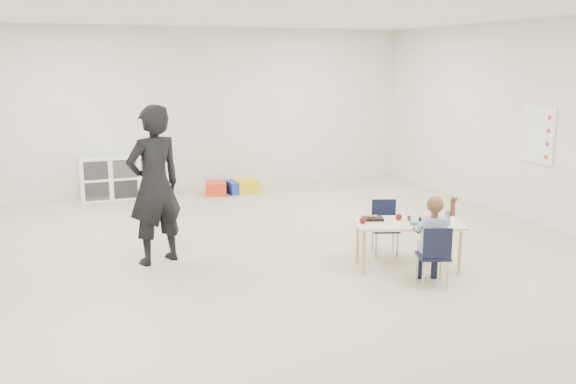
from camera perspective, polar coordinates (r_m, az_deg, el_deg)
name	(u,v)px	position (r m, az deg, el deg)	size (l,w,h in m)	color
room	(282,142)	(6.41, -0.52, 4.66)	(9.00, 9.02, 2.80)	beige
table	(407,245)	(6.82, 11.09, -4.86)	(1.27, 0.93, 0.53)	#FDF0CB
chair_near	(433,255)	(6.37, 13.42, -5.74)	(0.31, 0.29, 0.63)	black
chair_far	(385,228)	(7.25, 9.08, -3.35)	(0.31, 0.29, 0.63)	black
child	(434,238)	(6.32, 13.50, -4.17)	(0.42, 0.42, 1.00)	#A3B7DD
lunch_tray_near	(419,219)	(6.84, 12.13, -2.46)	(0.22, 0.16, 0.03)	black
lunch_tray_far	(373,219)	(6.76, 7.94, -2.47)	(0.22, 0.16, 0.03)	black
milk_carton	(414,221)	(6.61, 11.75, -2.66)	(0.07, 0.07, 0.10)	white
bread_roll	(433,220)	(6.73, 13.45, -2.60)	(0.09, 0.09, 0.07)	tan
apple_near	(399,217)	(6.79, 10.34, -2.30)	(0.07, 0.07, 0.07)	maroon
apple_far	(363,220)	(6.59, 7.01, -2.64)	(0.07, 0.07, 0.07)	maroon
cubby_shelf	(124,177)	(10.45, -15.10, 1.36)	(1.40, 0.40, 0.70)	white
rules_poster	(538,134)	(9.08, 22.34, 5.03)	(0.02, 0.60, 0.80)	white
adult	(154,185)	(6.90, -12.39, 0.62)	(0.65, 0.43, 1.78)	black
bin_red	(216,188)	(10.46, -6.74, 0.36)	(0.34, 0.44, 0.22)	red
bin_yellow	(245,186)	(10.59, -4.07, 0.60)	(0.36, 0.47, 0.23)	gold
bin_blue	(237,187)	(10.56, -4.77, 0.50)	(0.34, 0.43, 0.21)	#1A38C4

